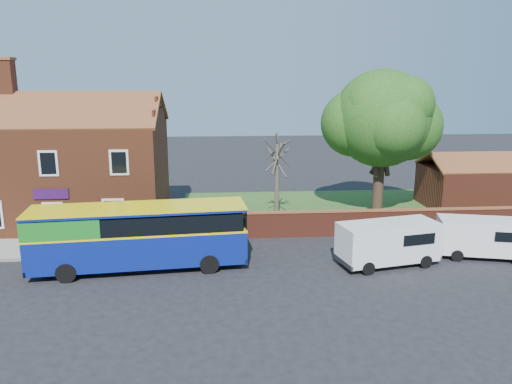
{
  "coord_description": "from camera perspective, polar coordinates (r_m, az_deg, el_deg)",
  "views": [
    {
      "loc": [
        2.81,
        -21.57,
        9.44
      ],
      "look_at": [
        4.79,
        5.0,
        3.28
      ],
      "focal_mm": 35.0,
      "sensor_mm": 36.0,
      "label": 1
    }
  ],
  "objects": [
    {
      "name": "pavement",
      "position": [
        30.51,
        -22.9,
        -5.96
      ],
      "size": [
        18.0,
        3.5,
        0.12
      ],
      "primitive_type": "cube",
      "color": "gray",
      "rests_on": "ground"
    },
    {
      "name": "outbuilding",
      "position": [
        40.31,
        24.28,
        0.65
      ],
      "size": [
        8.2,
        5.06,
        4.17
      ],
      "color": "maroon",
      "rests_on": "ground"
    },
    {
      "name": "van_near",
      "position": [
        26.45,
        14.9,
        -5.48
      ],
      "size": [
        5.39,
        3.05,
        2.23
      ],
      "rotation": [
        0.0,
        0.0,
        0.21
      ],
      "color": "white",
      "rests_on": "ground"
    },
    {
      "name": "boundary_wall",
      "position": [
        31.54,
        14.8,
        -3.3
      ],
      "size": [
        22.0,
        0.38,
        1.6
      ],
      "color": "maroon",
      "rests_on": "ground"
    },
    {
      "name": "shop_building",
      "position": [
        35.02,
        -20.5,
        2.28
      ],
      "size": [
        12.3,
        8.13,
        10.5
      ],
      "color": "brown",
      "rests_on": "ground"
    },
    {
      "name": "bare_tree",
      "position": [
        32.97,
        2.41,
        1.55
      ],
      "size": [
        2.11,
        2.52,
        5.64
      ],
      "color": "#4C4238",
      "rests_on": "ground"
    },
    {
      "name": "large_tree",
      "position": [
        34.67,
        14.21,
        7.84
      ],
      "size": [
        8.2,
        6.49,
        10.0
      ],
      "color": "black",
      "rests_on": "ground"
    },
    {
      "name": "van_far",
      "position": [
        29.29,
        24.71,
        -4.63
      ],
      "size": [
        5.05,
        2.97,
        2.08
      ],
      "rotation": [
        0.0,
        0.0,
        -0.24
      ],
      "color": "white",
      "rests_on": "ground"
    },
    {
      "name": "kerb",
      "position": [
        28.95,
        -23.99,
        -7.04
      ],
      "size": [
        18.0,
        0.15,
        0.14
      ],
      "primitive_type": "cube",
      "color": "slate",
      "rests_on": "ground"
    },
    {
      "name": "bus",
      "position": [
        25.59,
        -13.96,
        -4.69
      ],
      "size": [
        10.75,
        3.66,
        3.21
      ],
      "rotation": [
        0.0,
        0.0,
        0.1
      ],
      "color": "navy",
      "rests_on": "ground"
    },
    {
      "name": "grass_strip",
      "position": [
        37.25,
        11.78,
        -1.91
      ],
      "size": [
        26.0,
        12.0,
        0.04
      ],
      "primitive_type": "cube",
      "color": "#426B28",
      "rests_on": "ground"
    },
    {
      "name": "ground",
      "position": [
        23.71,
        -10.89,
        -10.69
      ],
      "size": [
        120.0,
        120.0,
        0.0
      ],
      "primitive_type": "plane",
      "color": "black",
      "rests_on": "ground"
    }
  ]
}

